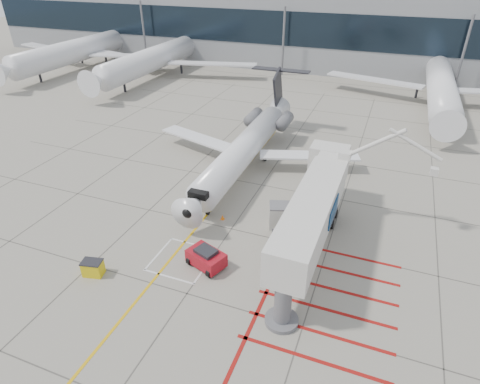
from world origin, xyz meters
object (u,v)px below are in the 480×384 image
at_px(pushback_tug, 206,257).
at_px(spill_bin, 93,268).
at_px(jet_bridge, 310,221).
at_px(regional_jet, 236,144).

bearing_deg(pushback_tug, spill_bin, -132.22).
bearing_deg(jet_bridge, regional_jet, 134.53).
relative_size(jet_bridge, pushback_tug, 6.70).
bearing_deg(regional_jet, jet_bridge, -46.74).
relative_size(regional_jet, spill_bin, 21.70).
xyz_separation_m(jet_bridge, spill_bin, (-13.88, -6.95, -3.06)).
xyz_separation_m(regional_jet, jet_bridge, (9.58, -10.06, -0.26)).
bearing_deg(jet_bridge, spill_bin, -152.48).
bearing_deg(jet_bridge, pushback_tug, -153.61).
height_order(jet_bridge, spill_bin, jet_bridge).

